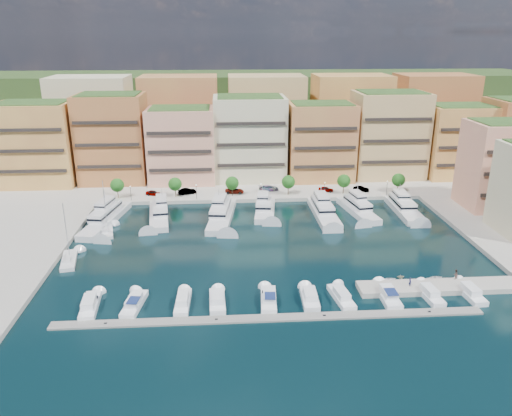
% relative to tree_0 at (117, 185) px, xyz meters
% --- Properties ---
extents(ground, '(400.00, 400.00, 0.00)m').
position_rel_tree_0_xyz_m(ground, '(40.00, -33.50, -4.74)').
color(ground, black).
rests_on(ground, ground).
extents(north_quay, '(220.00, 64.00, 2.00)m').
position_rel_tree_0_xyz_m(north_quay, '(40.00, 28.50, -4.74)').
color(north_quay, '#9E998E').
rests_on(north_quay, ground).
extents(hillside, '(240.00, 40.00, 58.00)m').
position_rel_tree_0_xyz_m(hillside, '(40.00, 76.50, -4.74)').
color(hillside, '#233B18').
rests_on(hillside, ground).
extents(south_pontoon, '(72.00, 2.20, 0.35)m').
position_rel_tree_0_xyz_m(south_pontoon, '(37.00, -63.50, -4.74)').
color(south_pontoon, gray).
rests_on(south_pontoon, ground).
extents(finger_pier, '(32.00, 5.00, 2.00)m').
position_rel_tree_0_xyz_m(finger_pier, '(70.00, -55.50, -4.74)').
color(finger_pier, '#9E998E').
rests_on(finger_pier, ground).
extents(apartment_0, '(22.00, 16.50, 24.80)m').
position_rel_tree_0_xyz_m(apartment_0, '(-26.00, 16.49, 8.57)').
color(apartment_0, '#E8B355').
rests_on(apartment_0, north_quay).
extents(apartment_1, '(20.00, 16.50, 26.80)m').
position_rel_tree_0_xyz_m(apartment_1, '(-4.00, 18.49, 9.57)').
color(apartment_1, '#AF6F3A').
rests_on(apartment_1, north_quay).
extents(apartment_2, '(20.00, 15.50, 22.80)m').
position_rel_tree_0_xyz_m(apartment_2, '(17.00, 16.49, 7.57)').
color(apartment_2, '#E2977E').
rests_on(apartment_2, north_quay).
extents(apartment_3, '(22.00, 16.50, 25.80)m').
position_rel_tree_0_xyz_m(apartment_3, '(38.00, 18.49, 9.07)').
color(apartment_3, beige).
rests_on(apartment_3, north_quay).
extents(apartment_4, '(20.00, 15.50, 23.80)m').
position_rel_tree_0_xyz_m(apartment_4, '(60.00, 16.49, 8.07)').
color(apartment_4, tan).
rests_on(apartment_4, north_quay).
extents(apartment_5, '(22.00, 16.50, 26.80)m').
position_rel_tree_0_xyz_m(apartment_5, '(82.00, 18.49, 9.57)').
color(apartment_5, tan).
rests_on(apartment_5, north_quay).
extents(apartment_6, '(20.00, 15.50, 22.80)m').
position_rel_tree_0_xyz_m(apartment_6, '(104.00, 16.49, 7.57)').
color(apartment_6, '#E8B355').
rests_on(apartment_6, north_quay).
extents(apartment_east_a, '(18.00, 14.50, 22.80)m').
position_rel_tree_0_xyz_m(apartment_east_a, '(102.00, -13.51, 7.57)').
color(apartment_east_a, '#E2977E').
rests_on(apartment_east_a, east_quay).
extents(backblock_0, '(26.00, 18.00, 30.00)m').
position_rel_tree_0_xyz_m(backblock_0, '(-15.00, 40.50, 11.26)').
color(backblock_0, beige).
rests_on(backblock_0, north_quay).
extents(backblock_1, '(26.00, 18.00, 30.00)m').
position_rel_tree_0_xyz_m(backblock_1, '(15.00, 40.50, 11.26)').
color(backblock_1, tan).
rests_on(backblock_1, north_quay).
extents(backblock_2, '(26.00, 18.00, 30.00)m').
position_rel_tree_0_xyz_m(backblock_2, '(45.00, 40.50, 11.26)').
color(backblock_2, tan).
rests_on(backblock_2, north_quay).
extents(backblock_3, '(26.00, 18.00, 30.00)m').
position_rel_tree_0_xyz_m(backblock_3, '(75.00, 40.50, 11.26)').
color(backblock_3, '#E8B355').
rests_on(backblock_3, north_quay).
extents(backblock_4, '(26.00, 18.00, 30.00)m').
position_rel_tree_0_xyz_m(backblock_4, '(105.00, 40.50, 11.26)').
color(backblock_4, '#AF6F3A').
rests_on(backblock_4, north_quay).
extents(tree_0, '(3.80, 3.80, 5.65)m').
position_rel_tree_0_xyz_m(tree_0, '(0.00, 0.00, 0.00)').
color(tree_0, '#473323').
rests_on(tree_0, north_quay).
extents(tree_1, '(3.80, 3.80, 5.65)m').
position_rel_tree_0_xyz_m(tree_1, '(16.00, 0.00, 0.00)').
color(tree_1, '#473323').
rests_on(tree_1, north_quay).
extents(tree_2, '(3.80, 3.80, 5.65)m').
position_rel_tree_0_xyz_m(tree_2, '(32.00, 0.00, 0.00)').
color(tree_2, '#473323').
rests_on(tree_2, north_quay).
extents(tree_3, '(3.80, 3.80, 5.65)m').
position_rel_tree_0_xyz_m(tree_3, '(48.00, 0.00, 0.00)').
color(tree_3, '#473323').
rests_on(tree_3, north_quay).
extents(tree_4, '(3.80, 3.80, 5.65)m').
position_rel_tree_0_xyz_m(tree_4, '(64.00, 0.00, 0.00)').
color(tree_4, '#473323').
rests_on(tree_4, north_quay).
extents(tree_5, '(3.80, 3.80, 5.65)m').
position_rel_tree_0_xyz_m(tree_5, '(80.00, 0.00, 0.00)').
color(tree_5, '#473323').
rests_on(tree_5, north_quay).
extents(lamppost_0, '(0.30, 0.30, 4.20)m').
position_rel_tree_0_xyz_m(lamppost_0, '(4.00, -2.30, -0.92)').
color(lamppost_0, black).
rests_on(lamppost_0, north_quay).
extents(lamppost_1, '(0.30, 0.30, 4.20)m').
position_rel_tree_0_xyz_m(lamppost_1, '(22.00, -2.30, -0.92)').
color(lamppost_1, black).
rests_on(lamppost_1, north_quay).
extents(lamppost_2, '(0.30, 0.30, 4.20)m').
position_rel_tree_0_xyz_m(lamppost_2, '(40.00, -2.30, -0.92)').
color(lamppost_2, black).
rests_on(lamppost_2, north_quay).
extents(lamppost_3, '(0.30, 0.30, 4.20)m').
position_rel_tree_0_xyz_m(lamppost_3, '(58.00, -2.30, -0.92)').
color(lamppost_3, black).
rests_on(lamppost_3, north_quay).
extents(lamppost_4, '(0.30, 0.30, 4.20)m').
position_rel_tree_0_xyz_m(lamppost_4, '(76.00, -2.30, -0.92)').
color(lamppost_4, black).
rests_on(lamppost_4, north_quay).
extents(yacht_0, '(8.80, 25.19, 7.30)m').
position_rel_tree_0_xyz_m(yacht_0, '(0.07, -15.86, -3.53)').
color(yacht_0, silver).
rests_on(yacht_0, ground).
extents(yacht_1, '(7.02, 20.79, 7.30)m').
position_rel_tree_0_xyz_m(yacht_1, '(12.89, -13.89, -3.65)').
color(yacht_1, silver).
rests_on(yacht_1, ground).
extents(yacht_2, '(7.93, 23.70, 7.30)m').
position_rel_tree_0_xyz_m(yacht_2, '(28.96, -15.15, -3.53)').
color(yacht_2, silver).
rests_on(yacht_2, ground).
extents(yacht_3, '(6.70, 16.94, 7.30)m').
position_rel_tree_0_xyz_m(yacht_3, '(40.32, -12.05, -3.53)').
color(yacht_3, silver).
rests_on(yacht_3, ground).
extents(yacht_4, '(5.31, 21.86, 7.30)m').
position_rel_tree_0_xyz_m(yacht_4, '(55.35, -14.55, -3.65)').
color(yacht_4, silver).
rests_on(yacht_4, ground).
extents(yacht_5, '(7.56, 19.64, 7.30)m').
position_rel_tree_0_xyz_m(yacht_5, '(64.71, -13.28, -3.53)').
color(yacht_5, silver).
rests_on(yacht_5, ground).
extents(yacht_6, '(5.49, 19.95, 7.30)m').
position_rel_tree_0_xyz_m(yacht_6, '(77.10, -13.60, -3.53)').
color(yacht_6, silver).
rests_on(yacht_6, ground).
extents(cruiser_0, '(3.40, 9.23, 2.55)m').
position_rel_tree_0_xyz_m(cruiser_0, '(6.24, -58.10, -4.20)').
color(cruiser_0, white).
rests_on(cruiser_0, ground).
extents(cruiser_1, '(3.76, 8.99, 2.66)m').
position_rel_tree_0_xyz_m(cruiser_1, '(13.75, -58.12, -4.17)').
color(cruiser_1, white).
rests_on(cruiser_1, ground).
extents(cruiser_2, '(2.63, 8.63, 2.55)m').
position_rel_tree_0_xyz_m(cruiser_2, '(22.13, -58.09, -4.20)').
color(cruiser_2, white).
rests_on(cruiser_2, ground).
extents(cruiser_3, '(2.95, 8.05, 2.55)m').
position_rel_tree_0_xyz_m(cruiser_3, '(28.11, -58.09, -4.20)').
color(cruiser_3, white).
rests_on(cruiser_3, ground).
extents(cruiser_4, '(3.26, 8.91, 2.66)m').
position_rel_tree_0_xyz_m(cruiser_4, '(37.14, -58.12, -4.17)').
color(cruiser_4, white).
rests_on(cruiser_4, ground).
extents(cruiser_5, '(3.08, 8.02, 2.55)m').
position_rel_tree_0_xyz_m(cruiser_5, '(44.44, -58.09, -4.20)').
color(cruiser_5, white).
rests_on(cruiser_5, ground).
extents(cruiser_6, '(3.63, 8.86, 2.55)m').
position_rel_tree_0_xyz_m(cruiser_6, '(50.14, -58.09, -4.20)').
color(cruiser_6, white).
rests_on(cruiser_6, ground).
extents(cruiser_7, '(2.93, 9.11, 2.66)m').
position_rel_tree_0_xyz_m(cruiser_7, '(58.53, -58.12, -4.17)').
color(cruiser_7, white).
rests_on(cruiser_7, ground).
extents(cruiser_8, '(3.30, 8.49, 2.55)m').
position_rel_tree_0_xyz_m(cruiser_8, '(66.08, -58.09, -4.20)').
color(cruiser_8, white).
rests_on(cruiser_8, ground).
extents(cruiser_9, '(3.09, 8.73, 2.55)m').
position_rel_tree_0_xyz_m(cruiser_9, '(73.60, -58.09, -4.20)').
color(cruiser_9, white).
rests_on(cruiser_9, ground).
extents(sailboat_1, '(4.56, 9.85, 13.20)m').
position_rel_tree_0_xyz_m(sailboat_1, '(-2.68, -39.18, -4.43)').
color(sailboat_1, silver).
rests_on(sailboat_1, ground).
extents(sailboat_2, '(4.54, 9.06, 13.20)m').
position_rel_tree_0_xyz_m(sailboat_2, '(1.72, -23.50, -4.43)').
color(sailboat_2, silver).
rests_on(sailboat_2, ground).
extents(tender_0, '(4.13, 3.56, 0.72)m').
position_rel_tree_0_xyz_m(tender_0, '(60.63, -52.15, -4.38)').
color(tender_0, white).
rests_on(tender_0, ground).
extents(tender_2, '(4.23, 3.65, 0.74)m').
position_rel_tree_0_xyz_m(tender_2, '(69.77, -52.09, -4.37)').
color(tender_2, silver).
rests_on(tender_2, ground).
extents(tender_1, '(1.45, 1.25, 0.76)m').
position_rel_tree_0_xyz_m(tender_1, '(63.49, -50.71, -4.36)').
color(tender_1, beige).
rests_on(tender_1, ground).
extents(car_0, '(4.55, 2.93, 1.44)m').
position_rel_tree_0_xyz_m(car_0, '(9.50, 1.85, -3.02)').
color(car_0, gray).
rests_on(car_0, north_quay).
extents(car_1, '(5.46, 3.38, 1.70)m').
position_rel_tree_0_xyz_m(car_1, '(19.13, 2.37, -2.89)').
color(car_1, gray).
rests_on(car_1, north_quay).
extents(car_2, '(5.47, 2.58, 1.51)m').
position_rel_tree_0_xyz_m(car_2, '(32.70, 2.26, -2.99)').
color(car_2, gray).
rests_on(car_2, north_quay).
extents(car_3, '(6.33, 3.92, 1.71)m').
position_rel_tree_0_xyz_m(car_3, '(42.80, 3.92, -2.89)').
color(car_3, gray).
rests_on(car_3, north_quay).
extents(car_4, '(4.57, 2.73, 1.46)m').
position_rel_tree_0_xyz_m(car_4, '(59.37, 2.14, -3.01)').
color(car_4, gray).
rests_on(car_4, north_quay).
extents(car_5, '(4.87, 2.89, 1.52)m').
position_rel_tree_0_xyz_m(car_5, '(69.63, 1.55, -2.98)').
color(car_5, gray).
rests_on(car_5, north_quay).
extents(person_0, '(0.55, 0.70, 1.70)m').
position_rel_tree_0_xyz_m(person_0, '(63.38, -55.69, -2.90)').
color(person_0, '#27294F').
rests_on(person_0, finger_pier).
extents(person_1, '(1.14, 1.03, 1.91)m').
position_rel_tree_0_xyz_m(person_1, '(72.92, -53.50, -2.79)').
color(person_1, '#503730').
rests_on(person_1, finger_pier).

